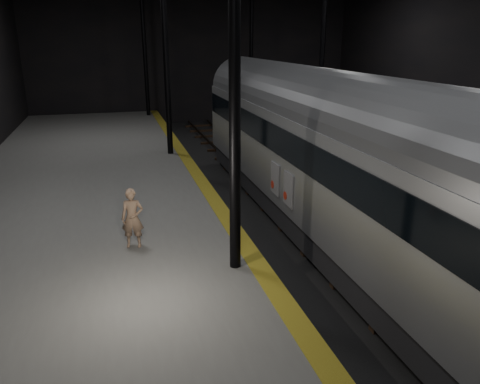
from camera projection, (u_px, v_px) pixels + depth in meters
name	position (u px, v px, depth m)	size (l,w,h in m)	color
ground	(311.00, 227.00, 16.22)	(44.00, 44.00, 0.00)	black
platform_left	(84.00, 237.00, 14.17)	(9.00, 43.80, 1.00)	#555552
tactile_strip	(220.00, 208.00, 15.09)	(0.50, 43.80, 0.01)	olive
track	(312.00, 225.00, 16.20)	(2.40, 43.00, 0.24)	#3F3328
train	(321.00, 147.00, 14.95)	(2.94, 19.61, 5.24)	#A2A4AA
woman	(132.00, 218.00, 12.11)	(0.58, 0.38, 1.59)	#95745B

